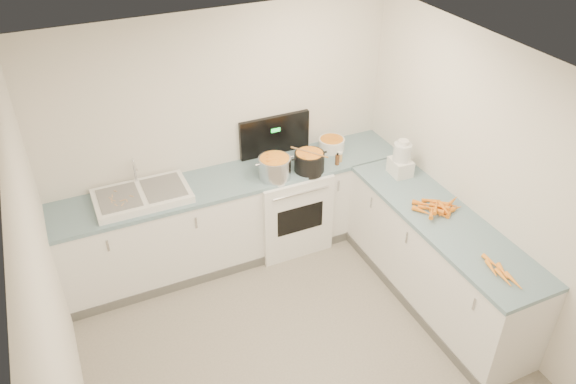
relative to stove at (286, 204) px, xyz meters
name	(u,v)px	position (x,y,z in m)	size (l,w,h in m)	color
floor	(310,370)	(-0.55, -1.69, -0.47)	(3.50, 4.00, 0.00)	gray
ceiling	(319,95)	(-0.55, -1.69, 2.03)	(3.50, 4.00, 0.00)	silver
wall_back	(222,136)	(-0.55, 0.31, 0.78)	(3.50, 2.50, 0.00)	silver
wall_left	(57,334)	(-2.30, -1.69, 0.78)	(4.00, 2.50, 0.00)	silver
wall_right	(503,199)	(1.20, -1.69, 0.78)	(4.00, 2.50, 0.00)	silver
counter_back	(237,216)	(-0.55, 0.01, 0.00)	(3.50, 0.62, 0.94)	white
counter_right	(437,259)	(0.90, -1.39, 0.00)	(0.62, 2.20, 0.94)	white
stove	(286,204)	(0.00, 0.00, 0.00)	(0.76, 0.65, 1.36)	white
sink	(142,196)	(-1.45, 0.02, 0.50)	(0.86, 0.52, 0.31)	white
steel_pot	(275,168)	(-0.19, -0.14, 0.56)	(0.32, 0.32, 0.23)	silver
black_pot	(309,162)	(0.17, -0.17, 0.55)	(0.30, 0.30, 0.21)	black
wooden_spoon	(310,152)	(0.17, -0.17, 0.67)	(0.02, 0.02, 0.41)	#AD7A47
mixing_bowl	(332,144)	(0.57, 0.11, 0.53)	(0.27, 0.27, 0.13)	white
extract_bottle	(337,160)	(0.48, -0.19, 0.52)	(0.04, 0.04, 0.11)	#593319
spice_jar	(340,157)	(0.53, -0.14, 0.51)	(0.05, 0.05, 0.09)	#E5B266
food_processor	(401,160)	(0.95, -0.60, 0.63)	(0.19, 0.23, 0.38)	white
carrot_pile	(438,208)	(0.91, -1.27, 0.50)	(0.47, 0.36, 0.08)	orange
peeled_carrots	(501,272)	(0.83, -2.15, 0.49)	(0.15, 0.43, 0.04)	orange
peelings	(117,199)	(-1.67, -0.01, 0.54)	(0.22, 0.28, 0.01)	tan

